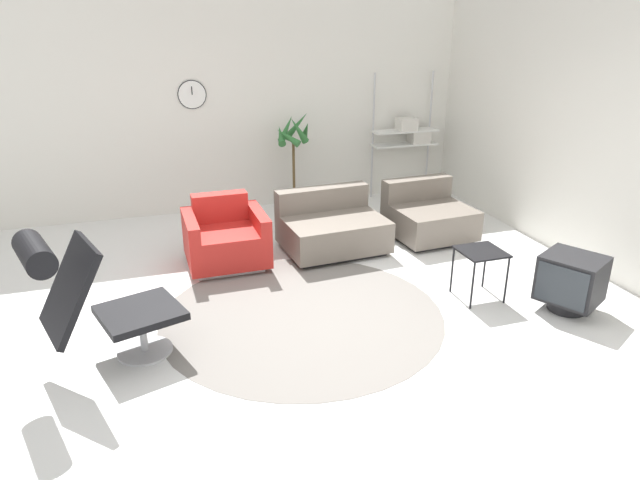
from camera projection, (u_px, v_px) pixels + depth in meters
The scene contains 12 objects.
ground_plane at pixel (315, 308), 5.31m from camera, with size 12.00×12.00×0.00m, color white.
wall_back at pixel (243, 106), 7.64m from camera, with size 12.00×0.09×2.80m.
wall_right at pixel (611, 138), 5.68m from camera, with size 0.06×12.00×2.80m.
round_rug at pixel (302, 315), 5.19m from camera, with size 2.56×2.56×0.01m.
lounge_chair at pixel (89, 291), 4.19m from camera, with size 1.17×0.85×1.13m.
armchair_red at pixel (226, 240), 6.16m from camera, with size 0.85×0.80×0.72m.
couch_low at pixel (332, 229), 6.57m from camera, with size 1.18×0.96×0.67m.
couch_second at pixel (428, 217), 6.94m from camera, with size 0.96×0.94×0.67m.
side_table at pixel (481, 256), 5.36m from camera, with size 0.40×0.40×0.49m.
crt_television at pixel (571, 281), 5.18m from camera, with size 0.65×0.67×0.53m.
potted_plant at pixel (294, 165), 7.70m from camera, with size 0.54×0.54×1.37m.
shelf_unit at pixel (409, 133), 8.26m from camera, with size 0.97×0.28×1.80m.
Camera 1 is at (-1.39, -4.49, 2.55)m, focal length 32.00 mm.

